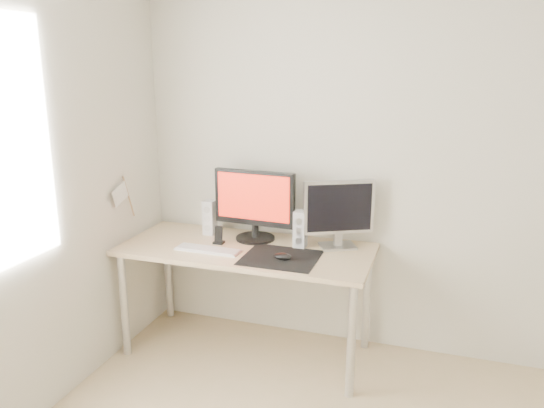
# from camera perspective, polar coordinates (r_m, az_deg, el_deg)

# --- Properties ---
(wall_back) EXTENTS (3.50, 0.00, 3.50)m
(wall_back) POSITION_cam_1_polar(r_m,az_deg,el_deg) (3.41, 14.19, 4.07)
(wall_back) COLOR silver
(wall_back) RESTS_ON ground
(mousepad) EXTENTS (0.45, 0.40, 0.00)m
(mousepad) POSITION_cam_1_polar(r_m,az_deg,el_deg) (3.21, 0.94, -5.79)
(mousepad) COLOR black
(mousepad) RESTS_ON desk
(mouse) EXTENTS (0.11, 0.06, 0.04)m
(mouse) POSITION_cam_1_polar(r_m,az_deg,el_deg) (3.17, 1.13, -5.64)
(mouse) COLOR black
(mouse) RESTS_ON mousepad
(desk) EXTENTS (1.60, 0.70, 0.73)m
(desk) POSITION_cam_1_polar(r_m,az_deg,el_deg) (3.42, -2.78, -5.90)
(desk) COLOR #D1B587
(desk) RESTS_ON ground
(main_monitor) EXTENTS (0.55, 0.28, 0.47)m
(main_monitor) POSITION_cam_1_polar(r_m,az_deg,el_deg) (3.46, -1.89, 0.15)
(main_monitor) COLOR black
(main_monitor) RESTS_ON desk
(second_monitor) EXTENTS (0.42, 0.24, 0.43)m
(second_monitor) POSITION_cam_1_polar(r_m,az_deg,el_deg) (3.34, 7.19, -0.73)
(second_monitor) COLOR #B0B0B3
(second_monitor) RESTS_ON desk
(speaker_left) EXTENTS (0.08, 0.09, 0.24)m
(speaker_left) POSITION_cam_1_polar(r_m,az_deg,el_deg) (3.64, -6.72, -1.44)
(speaker_left) COLOR silver
(speaker_left) RESTS_ON desk
(speaker_right) EXTENTS (0.08, 0.09, 0.24)m
(speaker_right) POSITION_cam_1_polar(r_m,az_deg,el_deg) (3.36, 3.06, -2.72)
(speaker_right) COLOR silver
(speaker_right) RESTS_ON desk
(keyboard) EXTENTS (0.42, 0.13, 0.02)m
(keyboard) POSITION_cam_1_polar(r_m,az_deg,el_deg) (3.35, -6.91, -4.89)
(keyboard) COLOR silver
(keyboard) RESTS_ON desk
(phone_dock) EXTENTS (0.07, 0.06, 0.12)m
(phone_dock) POSITION_cam_1_polar(r_m,az_deg,el_deg) (3.46, -5.75, -3.68)
(phone_dock) COLOR black
(phone_dock) RESTS_ON desk
(pennant) EXTENTS (0.01, 0.23, 0.29)m
(pennant) POSITION_cam_1_polar(r_m,az_deg,el_deg) (3.54, -15.73, 0.98)
(pennant) COLOR #A57F54
(pennant) RESTS_ON wall_left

